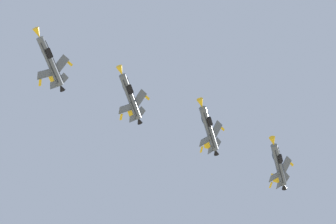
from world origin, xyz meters
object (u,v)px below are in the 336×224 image
at_px(fighter_jet_right_wing, 130,96).
at_px(fighter_jet_right_outer, 278,164).
at_px(fighter_jet_left_wing, 50,61).
at_px(fighter_jet_left_outer, 208,128).

distance_m(fighter_jet_right_wing, fighter_jet_right_outer, 40.87).
height_order(fighter_jet_left_wing, fighter_jet_left_outer, fighter_jet_left_wing).
bearing_deg(fighter_jet_left_wing, fighter_jet_right_wing, -133.18).
height_order(fighter_jet_right_wing, fighter_jet_right_outer, fighter_jet_right_wing).
bearing_deg(fighter_jet_left_outer, fighter_jet_right_outer, -133.19).
distance_m(fighter_jet_left_outer, fighter_jet_right_outer, 20.69).
bearing_deg(fighter_jet_left_wing, fighter_jet_right_outer, -136.47).
distance_m(fighter_jet_left_wing, fighter_jet_left_outer, 40.51).
distance_m(fighter_jet_left_wing, fighter_jet_right_wing, 20.68).
height_order(fighter_jet_left_wing, fighter_jet_right_wing, fighter_jet_right_wing).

